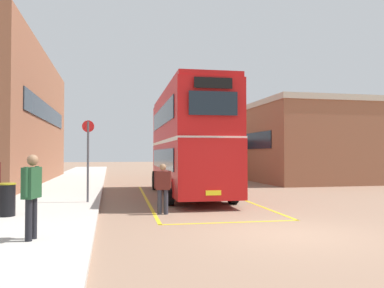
{
  "coord_description": "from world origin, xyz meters",
  "views": [
    {
      "loc": [
        -4.18,
        -8.77,
        1.93
      ],
      "look_at": [
        -0.16,
        10.12,
        2.4
      ],
      "focal_mm": 36.48,
      "sensor_mm": 36.0,
      "label": 1
    }
  ],
  "objects_px": {
    "double_decker_bus": "(188,141)",
    "pedestrian_waiting_far": "(32,190)",
    "single_deck_bus": "(201,157)",
    "pedestrian_boarding": "(163,185)",
    "bus_stop_sign": "(88,153)",
    "litter_bin": "(6,200)"
  },
  "relations": [
    {
      "from": "pedestrian_waiting_far",
      "to": "litter_bin",
      "type": "height_order",
      "value": "pedestrian_waiting_far"
    },
    {
      "from": "double_decker_bus",
      "to": "litter_bin",
      "type": "height_order",
      "value": "double_decker_bus"
    },
    {
      "from": "double_decker_bus",
      "to": "pedestrian_waiting_far",
      "type": "height_order",
      "value": "double_decker_bus"
    },
    {
      "from": "single_deck_bus",
      "to": "pedestrian_boarding",
      "type": "height_order",
      "value": "single_deck_bus"
    },
    {
      "from": "bus_stop_sign",
      "to": "litter_bin",
      "type": "bearing_deg",
      "value": -126.36
    },
    {
      "from": "bus_stop_sign",
      "to": "pedestrian_waiting_far",
      "type": "bearing_deg",
      "value": -97.33
    },
    {
      "from": "single_deck_bus",
      "to": "bus_stop_sign",
      "type": "distance_m",
      "value": 19.47
    },
    {
      "from": "pedestrian_boarding",
      "to": "bus_stop_sign",
      "type": "xyz_separation_m",
      "value": [
        -2.44,
        2.56,
        1.02
      ]
    },
    {
      "from": "bus_stop_sign",
      "to": "pedestrian_boarding",
      "type": "bearing_deg",
      "value": -46.39
    },
    {
      "from": "pedestrian_waiting_far",
      "to": "bus_stop_sign",
      "type": "relative_size",
      "value": 0.59
    },
    {
      "from": "single_deck_bus",
      "to": "litter_bin",
      "type": "distance_m",
      "value": 22.99
    },
    {
      "from": "pedestrian_waiting_far",
      "to": "litter_bin",
      "type": "relative_size",
      "value": 1.88
    },
    {
      "from": "litter_bin",
      "to": "bus_stop_sign",
      "type": "bearing_deg",
      "value": 53.64
    },
    {
      "from": "single_deck_bus",
      "to": "pedestrian_waiting_far",
      "type": "distance_m",
      "value": 25.55
    },
    {
      "from": "single_deck_bus",
      "to": "pedestrian_waiting_far",
      "type": "bearing_deg",
      "value": -111.18
    },
    {
      "from": "single_deck_bus",
      "to": "bus_stop_sign",
      "type": "height_order",
      "value": "bus_stop_sign"
    },
    {
      "from": "single_deck_bus",
      "to": "pedestrian_boarding",
      "type": "distance_m",
      "value": 21.0
    },
    {
      "from": "pedestrian_boarding",
      "to": "litter_bin",
      "type": "distance_m",
      "value": 4.56
    },
    {
      "from": "double_decker_bus",
      "to": "bus_stop_sign",
      "type": "xyz_separation_m",
      "value": [
        -4.3,
        -2.63,
        -0.58
      ]
    },
    {
      "from": "double_decker_bus",
      "to": "pedestrian_boarding",
      "type": "bearing_deg",
      "value": -109.69
    },
    {
      "from": "pedestrian_boarding",
      "to": "pedestrian_waiting_far",
      "type": "relative_size",
      "value": 0.91
    },
    {
      "from": "double_decker_bus",
      "to": "pedestrian_waiting_far",
      "type": "relative_size",
      "value": 5.77
    }
  ]
}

